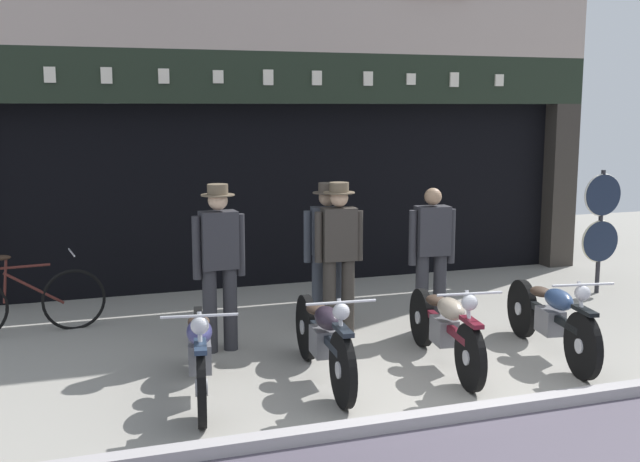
{
  "coord_description": "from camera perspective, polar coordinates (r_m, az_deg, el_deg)",
  "views": [
    {
      "loc": [
        -3.14,
        -5.29,
        2.57
      ],
      "look_at": [
        -0.37,
        2.82,
        1.18
      ],
      "focal_mm": 43.33,
      "sensor_mm": 36.0,
      "label": 1
    }
  ],
  "objects": [
    {
      "name": "assistant_far_right",
      "position": [
        8.99,
        0.56,
        -1.19
      ],
      "size": [
        0.55,
        0.35,
        1.69
      ],
      "rotation": [
        0.0,
        0.0,
        2.95
      ],
      "color": "#3D424C",
      "rests_on": "ground"
    },
    {
      "name": "leaning_bicycle",
      "position": [
        9.38,
        -21.0,
        -4.88
      ],
      "size": [
        1.78,
        0.5,
        0.95
      ],
      "rotation": [
        0.0,
        0.0,
        -1.47
      ],
      "color": "black",
      "rests_on": "ground"
    },
    {
      "name": "shop_facade",
      "position": [
        12.69,
        -4.53,
        5.63
      ],
      "size": [
        9.75,
        4.42,
        6.7
      ],
      "color": "black",
      "rests_on": "ground"
    },
    {
      "name": "tyre_sign_pole",
      "position": [
        11.24,
        20.05,
        0.77
      ],
      "size": [
        0.58,
        0.06,
        1.71
      ],
      "color": "#232328",
      "rests_on": "ground"
    },
    {
      "name": "motorcycle_center_left",
      "position": [
        7.29,
        0.27,
        -7.83
      ],
      "size": [
        0.62,
        2.0,
        0.93
      ],
      "rotation": [
        0.0,
        0.0,
        3.06
      ],
      "color": "black",
      "rests_on": "ground"
    },
    {
      "name": "motorcycle_left",
      "position": [
        6.98,
        -8.88,
        -8.76
      ],
      "size": [
        0.62,
        1.94,
        0.92
      ],
      "rotation": [
        0.0,
        0.0,
        2.98
      ],
      "color": "black",
      "rests_on": "ground"
    },
    {
      "name": "shopkeeper_center",
      "position": [
        8.7,
        1.4,
        -1.39
      ],
      "size": [
        0.56,
        0.35,
        1.73
      ],
      "rotation": [
        0.0,
        0.0,
        3.05
      ],
      "color": "#38332D",
      "rests_on": "ground"
    },
    {
      "name": "salesman_left",
      "position": [
        8.11,
        -7.46,
        -2.07
      ],
      "size": [
        0.56,
        0.35,
        1.78
      ],
      "rotation": [
        0.0,
        0.0,
        3.21
      ],
      "color": "#2D2D33",
      "rests_on": "ground"
    },
    {
      "name": "advert_board_far",
      "position": [
        10.74,
        -22.42,
        4.57
      ],
      "size": [
        0.78,
        0.03,
        1.12
      ],
      "color": "silver"
    },
    {
      "name": "motorcycle_center_right",
      "position": [
        8.33,
        16.71,
        -6.08
      ],
      "size": [
        0.62,
        2.02,
        0.92
      ],
      "rotation": [
        0.0,
        0.0,
        2.97
      ],
      "color": "black",
      "rests_on": "ground"
    },
    {
      "name": "motorcycle_center",
      "position": [
        7.78,
        9.22,
        -6.95
      ],
      "size": [
        0.62,
        1.99,
        0.91
      ],
      "rotation": [
        0.0,
        0.0,
        3.01
      ],
      "color": "black",
      "rests_on": "ground"
    },
    {
      "name": "salesman_right",
      "position": [
        8.9,
        8.25,
        -1.58
      ],
      "size": [
        0.56,
        0.26,
        1.66
      ],
      "rotation": [
        0.0,
        0.0,
        3.07
      ],
      "color": "#2D2D33",
      "rests_on": "ground"
    },
    {
      "name": "advert_board_near",
      "position": [
        10.73,
        -15.9,
        4.73
      ],
      "size": [
        0.78,
        0.03,
        0.96
      ],
      "color": "silver"
    }
  ]
}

